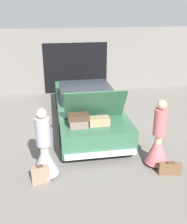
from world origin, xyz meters
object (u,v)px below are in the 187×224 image
Objects in this scene: person_left at (45,153)px; suitcase_beside_right_person at (170,168)px; person_right at (158,143)px; suitcase_beside_left_person at (40,175)px; car at (87,107)px.

suitcase_beside_right_person is at bearing 71.76° from person_left.
suitcase_beside_right_person is (0.17, -0.44, -0.47)m from person_right.
suitcase_beside_left_person reaches higher than suitcase_beside_right_person.
suitcase_beside_left_person is (-1.48, -2.99, -0.36)m from car.
suitcase_beside_left_person is at bearing 106.94° from person_right.
person_left is at bearing -116.41° from car.
suitcase_beside_right_person is (2.89, -0.44, -0.45)m from person_left.
person_right is (2.72, -0.00, 0.02)m from person_left.
person_right is at bearing -63.48° from car.
car is at bearing 38.19° from person_right.
suitcase_beside_right_person is at bearing -64.19° from car.
person_left is 2.95m from suitcase_beside_right_person.
person_right is 3.20× the size of suitcase_beside_right_person.
car reaches higher than suitcase_beside_right_person.
car is 2.90× the size of person_right.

